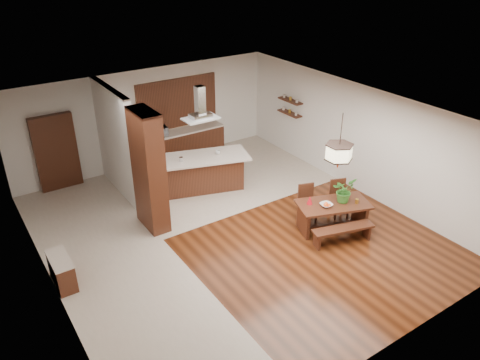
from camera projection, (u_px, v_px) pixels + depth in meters
room_shell at (229, 150)px, 10.17m from camera, size 9.00×9.04×2.92m
tile_hallway at (119, 270)px, 9.76m from camera, size 2.50×9.00×0.01m
tile_kitchen at (219, 177)px, 13.58m from camera, size 5.50×4.00×0.01m
soffit_band at (228, 115)px, 9.79m from camera, size 8.00×9.00×0.02m
partition_pier at (149, 171)px, 10.65m from camera, size 0.45×1.00×2.90m
partition_stub at (116, 141)px, 12.19m from camera, size 0.18×2.40×2.90m
hallway_console at (62, 271)px, 9.24m from camera, size 0.37×0.88×0.63m
hallway_doorway at (56, 153)px, 12.55m from camera, size 1.10×0.20×2.10m
rear_counter at (183, 145)px, 14.49m from camera, size 2.60×0.62×0.95m
kitchen_window at (177, 103)px, 14.10m from camera, size 2.60×0.08×1.50m
shelf_lower at (290, 113)px, 14.30m from camera, size 0.26×0.90×0.04m
shelf_upper at (290, 101)px, 14.12m from camera, size 0.26×0.90×0.04m
dining_table at (333, 210)px, 10.94m from camera, size 1.85×1.35×0.69m
dining_bench at (342, 235)px, 10.57m from camera, size 1.48×0.70×0.41m
dining_chair_left at (308, 204)px, 11.32m from camera, size 0.51×0.51×0.91m
dining_chair_right at (340, 199)px, 11.49m from camera, size 0.53×0.53×0.93m
pendant_lantern at (340, 142)px, 10.14m from camera, size 0.64×0.64×1.31m
foliage_plant at (344, 190)px, 10.81m from camera, size 0.62×0.57×0.58m
fruit_bowl at (326, 205)px, 10.72m from camera, size 0.29×0.29×0.07m
napkin_cone at (310, 200)px, 10.78m from camera, size 0.15×0.15×0.20m
gold_ornament at (357, 201)px, 10.83m from camera, size 0.10×0.10×0.11m
kitchen_island at (203, 172)px, 12.71m from camera, size 2.62×1.72×1.00m
range_hood at (200, 103)px, 11.81m from camera, size 0.90×0.55×0.87m
island_cup at (218, 152)px, 12.56m from camera, size 0.16×0.16×0.10m
microwave at (159, 132)px, 13.80m from camera, size 0.51×0.37×0.27m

